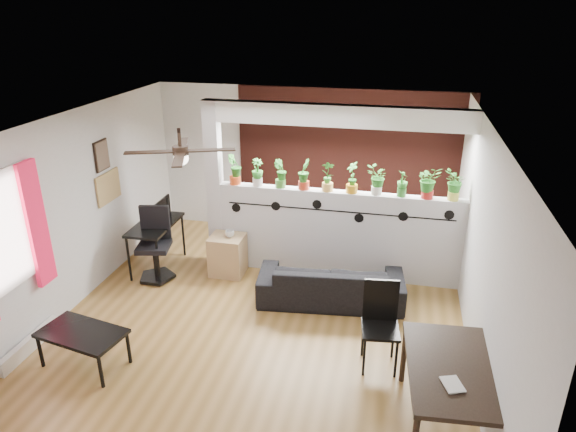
{
  "coord_description": "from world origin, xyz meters",
  "views": [
    {
      "loc": [
        1.59,
        -5.49,
        3.87
      ],
      "look_at": [
        0.24,
        0.6,
        1.28
      ],
      "focal_mm": 32.0,
      "sensor_mm": 36.0,
      "label": 1
    }
  ],
  "objects": [
    {
      "name": "monitor",
      "position": [
        -1.96,
        1.25,
        0.85
      ],
      "size": [
        0.32,
        0.06,
        0.18
      ],
      "primitive_type": "imported",
      "rotation": [
        0.0,
        0.0,
        1.59
      ],
      "color": "black",
      "rests_on": "computer_desk"
    },
    {
      "name": "baseboard_heater",
      "position": [
        -2.54,
        -1.2,
        0.09
      ],
      "size": [
        0.08,
        1.0,
        0.18
      ],
      "primitive_type": "cube",
      "color": "silver",
      "rests_on": "ground"
    },
    {
      "name": "framed_art",
      "position": [
        -2.58,
        0.9,
        1.85
      ],
      "size": [
        0.03,
        0.34,
        0.44
      ],
      "color": "#8C7259",
      "rests_on": "room_shell"
    },
    {
      "name": "potted_plant_2",
      "position": [
        -0.08,
        1.5,
        1.57
      ],
      "size": [
        0.25,
        0.21,
        0.42
      ],
      "color": "#40832F",
      "rests_on": "partition_wall"
    },
    {
      "name": "window_assembly",
      "position": [
        -2.56,
        -1.2,
        1.51
      ],
      "size": [
        0.09,
        1.3,
        1.55
      ],
      "color": "white",
      "rests_on": "room_shell"
    },
    {
      "name": "book",
      "position": [
        2.15,
        -1.67,
        0.75
      ],
      "size": [
        0.23,
        0.26,
        0.02
      ],
      "primitive_type": "imported",
      "rotation": [
        0.0,
        0.0,
        0.34
      ],
      "color": "gray",
      "rests_on": "dining_table"
    },
    {
      "name": "brick_panel",
      "position": [
        0.8,
        2.97,
        1.3
      ],
      "size": [
        3.9,
        0.05,
        2.6
      ],
      "primitive_type": "cube",
      "color": "#9B392D",
      "rests_on": "ground"
    },
    {
      "name": "potted_plant_5",
      "position": [
        0.98,
        1.5,
        1.59
      ],
      "size": [
        0.29,
        0.3,
        0.46
      ],
      "color": "orange",
      "rests_on": "partition_wall"
    },
    {
      "name": "sofa",
      "position": [
        0.82,
        0.71,
        0.28
      ],
      "size": [
        1.98,
        0.96,
        0.56
      ],
      "primitive_type": "imported",
      "rotation": [
        0.0,
        0.0,
        3.25
      ],
      "color": "black",
      "rests_on": "ground"
    },
    {
      "name": "potted_plant_9",
      "position": [
        2.38,
        1.5,
        1.58
      ],
      "size": [
        0.26,
        0.28,
        0.43
      ],
      "color": "#DAD74D",
      "rests_on": "partition_wall"
    },
    {
      "name": "pier_column",
      "position": [
        -1.11,
        1.5,
        1.3
      ],
      "size": [
        0.22,
        0.2,
        2.6
      ],
      "primitive_type": "cube",
      "color": "#BCBCC1",
      "rests_on": "ground"
    },
    {
      "name": "potted_plant_4",
      "position": [
        0.62,
        1.5,
        1.59
      ],
      "size": [
        0.24,
        0.2,
        0.45
      ],
      "color": "#E0A94F",
      "rests_on": "partition_wall"
    },
    {
      "name": "potted_plant_8",
      "position": [
        2.03,
        1.5,
        1.59
      ],
      "size": [
        0.29,
        0.26,
        0.46
      ],
      "color": "red",
      "rests_on": "partition_wall"
    },
    {
      "name": "vine_decal",
      "position": [
        0.8,
        1.4,
        1.08
      ],
      "size": [
        3.31,
        0.01,
        0.3
      ],
      "color": "black",
      "rests_on": "partition_wall"
    },
    {
      "name": "ceiling_fan",
      "position": [
        -0.8,
        -0.3,
        2.31
      ],
      "size": [
        1.19,
        1.19,
        0.43
      ],
      "color": "black",
      "rests_on": "room_shell"
    },
    {
      "name": "dining_table",
      "position": [
        2.25,
        -1.37,
        0.66
      ],
      "size": [
        0.93,
        1.42,
        0.74
      ],
      "color": "black",
      "rests_on": "ground"
    },
    {
      "name": "potted_plant_3",
      "position": [
        0.27,
        1.5,
        1.59
      ],
      "size": [
        0.23,
        0.27,
        0.45
      ],
      "color": "#B8351D",
      "rests_on": "partition_wall"
    },
    {
      "name": "room_shell",
      "position": [
        0.0,
        0.0,
        1.3
      ],
      "size": [
        6.3,
        7.1,
        2.9
      ],
      "color": "brown",
      "rests_on": "ground"
    },
    {
      "name": "cup",
      "position": [
        -0.78,
        1.16,
        0.67
      ],
      "size": [
        0.15,
        0.15,
        0.11
      ],
      "primitive_type": "imported",
      "rotation": [
        0.0,
        0.0,
        0.11
      ],
      "color": "gray",
      "rests_on": "cube_shelf"
    },
    {
      "name": "cube_shelf",
      "position": [
        -0.83,
        1.16,
        0.31
      ],
      "size": [
        0.51,
        0.45,
        0.62
      ],
      "primitive_type": "cube",
      "rotation": [
        0.0,
        0.0,
        -0.0
      ],
      "color": "#A17F55",
      "rests_on": "ground"
    },
    {
      "name": "office_chair",
      "position": [
        -1.84,
        0.81,
        0.48
      ],
      "size": [
        0.57,
        0.57,
        1.09
      ],
      "color": "black",
      "rests_on": "ground"
    },
    {
      "name": "folding_chair",
      "position": [
        1.54,
        -0.48,
        0.61
      ],
      "size": [
        0.46,
        0.46,
        1.03
      ],
      "color": "black",
      "rests_on": "ground"
    },
    {
      "name": "potted_plant_7",
      "position": [
        1.68,
        1.5,
        1.55
      ],
      "size": [
        0.22,
        0.23,
        0.37
      ],
      "color": "#348630",
      "rests_on": "partition_wall"
    },
    {
      "name": "corkboard",
      "position": [
        -2.58,
        0.95,
        1.35
      ],
      "size": [
        0.03,
        0.6,
        0.45
      ],
      "primitive_type": "cube",
      "color": "#9E7F4C",
      "rests_on": "room_shell"
    },
    {
      "name": "coffee_table",
      "position": [
        -1.74,
        -1.27,
        0.4
      ],
      "size": [
        1.04,
        0.7,
        0.45
      ],
      "color": "black",
      "rests_on": "ground"
    },
    {
      "name": "computer_desk",
      "position": [
        -1.96,
        1.1,
        0.68
      ],
      "size": [
        0.57,
        1.05,
        0.76
      ],
      "color": "black",
      "rests_on": "ground"
    },
    {
      "name": "potted_plant_1",
      "position": [
        -0.43,
        1.5,
        1.57
      ],
      "size": [
        0.26,
        0.26,
        0.41
      ],
      "color": "silver",
      "rests_on": "partition_wall"
    },
    {
      "name": "ceiling_header",
      "position": [
        0.8,
        1.5,
        2.45
      ],
      "size": [
        3.6,
        0.18,
        0.3
      ],
      "primitive_type": "cube",
      "color": "white",
      "rests_on": "room_shell"
    },
    {
      "name": "potted_plant_6",
      "position": [
        1.33,
        1.5,
        1.57
      ],
      "size": [
        0.27,
        0.26,
        0.42
      ],
      "color": "silver",
      "rests_on": "partition_wall"
    },
    {
      "name": "potted_plant_0",
      "position": [
        -0.78,
        1.5,
        1.59
      ],
      "size": [
        0.31,
        0.3,
        0.46
      ],
      "color": "#E94C1B",
      "rests_on": "partition_wall"
    },
    {
      "name": "partition_wall",
      "position": [
        0.8,
        1.5,
        0.68
      ],
      "size": [
        3.6,
        0.18,
        1.35
      ],
      "primitive_type": "cube",
      "color": "#BCBCC1",
      "rests_on": "ground"
    }
  ]
}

